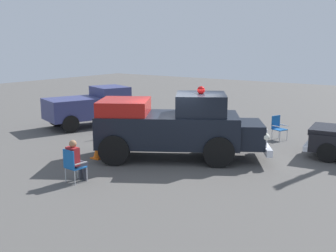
% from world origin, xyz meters
% --- Properties ---
extents(ground_plane, '(60.00, 60.00, 0.00)m').
position_xyz_m(ground_plane, '(0.00, 0.00, 0.00)').
color(ground_plane, '#514F4C').
extents(vintage_fire_truck, '(4.96, 6.21, 2.59)m').
position_xyz_m(vintage_fire_truck, '(-0.06, -0.15, 1.20)').
color(vintage_fire_truck, black).
rests_on(vintage_fire_truck, ground).
extents(parked_pickup, '(5.13, 3.37, 1.90)m').
position_xyz_m(parked_pickup, '(-2.65, -6.76, 0.99)').
color(parked_pickup, black).
rests_on(parked_pickup, ground).
extents(lawn_chair_near_truck, '(0.53, 0.55, 1.02)m').
position_xyz_m(lawn_chair_near_truck, '(3.88, -1.08, 0.59)').
color(lawn_chair_near_truck, '#B7BABF').
rests_on(lawn_chair_near_truck, ground).
extents(lawn_chair_by_car, '(0.64, 0.64, 1.02)m').
position_xyz_m(lawn_chair_by_car, '(-4.99, 1.81, 0.59)').
color(lawn_chair_by_car, '#B7BABF').
rests_on(lawn_chair_by_car, ground).
extents(lawn_chair_spare, '(0.57, 0.56, 1.02)m').
position_xyz_m(lawn_chair_spare, '(-1.19, -4.19, 0.59)').
color(lawn_chair_spare, '#B7BABF').
rests_on(lawn_chair_spare, ground).
extents(spectator_seated, '(0.56, 0.42, 1.29)m').
position_xyz_m(spectator_seated, '(3.75, -1.07, 0.70)').
color(spectator_seated, '#383842').
rests_on(spectator_seated, ground).
extents(traffic_cone, '(0.40, 0.40, 0.64)m').
position_xyz_m(traffic_cone, '(1.57, -2.37, 0.31)').
color(traffic_cone, orange).
rests_on(traffic_cone, ground).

